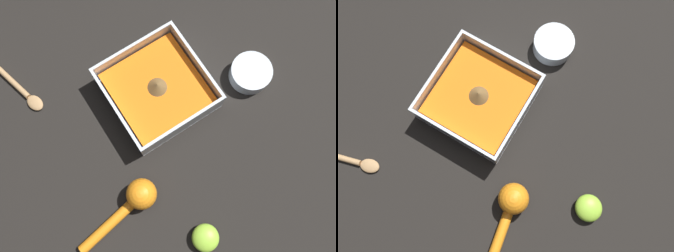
{
  "view_description": "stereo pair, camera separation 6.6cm",
  "coord_description": "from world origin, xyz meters",
  "views": [
    {
      "loc": [
        -0.13,
        -0.16,
        0.67
      ],
      "look_at": [
        -0.05,
        -0.04,
        0.03
      ],
      "focal_mm": 35.0,
      "sensor_mm": 36.0,
      "label": 1
    },
    {
      "loc": [
        -0.18,
        -0.11,
        0.67
      ],
      "look_at": [
        -0.05,
        -0.04,
        0.03
      ],
      "focal_mm": 35.0,
      "sensor_mm": 36.0,
      "label": 2
    }
  ],
  "objects": [
    {
      "name": "wooden_spoon",
      "position": [
        -0.28,
        0.23,
        0.01
      ],
      "size": [
        0.08,
        0.21,
        0.01
      ],
      "rotation": [
        0.0,
        0.0,
        4.98
      ],
      "color": "tan",
      "rests_on": "ground_plane"
    },
    {
      "name": "spice_bowl",
      "position": [
        0.16,
        -0.03,
        0.02
      ],
      "size": [
        0.09,
        0.09,
        0.03
      ],
      "color": "silver",
      "rests_on": "ground_plane"
    },
    {
      "name": "lemon_squeezer",
      "position": [
        -0.19,
        -0.13,
        0.03
      ],
      "size": [
        0.19,
        0.07,
        0.06
      ],
      "rotation": [
        0.0,
        0.0,
        0.17
      ],
      "color": "orange",
      "rests_on": "ground_plane"
    },
    {
      "name": "lemon_half",
      "position": [
        -0.11,
        -0.26,
        0.01
      ],
      "size": [
        0.05,
        0.05,
        0.03
      ],
      "color": "#93CC38",
      "rests_on": "ground_plane"
    },
    {
      "name": "ground_plane",
      "position": [
        0.0,
        0.0,
        0.0
      ],
      "size": [
        4.0,
        4.0,
        0.0
      ],
      "primitive_type": "plane",
      "color": "black"
    },
    {
      "name": "square_dish",
      "position": [
        -0.03,
        0.04,
        0.02
      ],
      "size": [
        0.2,
        0.2,
        0.07
      ],
      "color": "silver",
      "rests_on": "ground_plane"
    }
  ]
}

